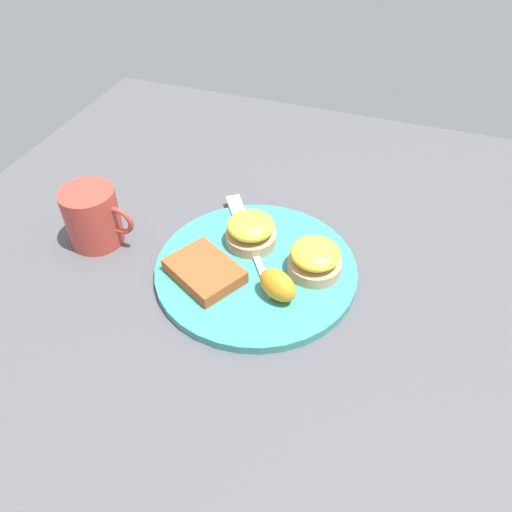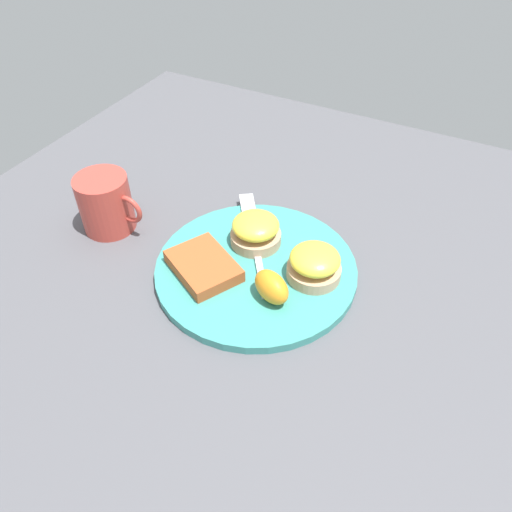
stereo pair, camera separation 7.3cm
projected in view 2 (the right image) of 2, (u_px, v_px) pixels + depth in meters
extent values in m
plane|color=#4C4C51|center=(256.00, 272.00, 0.75)|extent=(1.10, 1.10, 0.00)
cylinder|color=teal|center=(256.00, 269.00, 0.75)|extent=(0.30, 0.30, 0.01)
cylinder|color=tan|center=(314.00, 271.00, 0.72)|extent=(0.08, 0.08, 0.02)
ellipsoid|color=yellow|center=(315.00, 259.00, 0.71)|extent=(0.07, 0.07, 0.03)
cylinder|color=tan|center=(256.00, 238.00, 0.78)|extent=(0.08, 0.08, 0.02)
ellipsoid|color=yellow|center=(256.00, 225.00, 0.76)|extent=(0.07, 0.07, 0.03)
cube|color=#AB4D25|center=(203.00, 266.00, 0.73)|extent=(0.13, 0.12, 0.02)
ellipsoid|color=orange|center=(272.00, 287.00, 0.68)|extent=(0.07, 0.06, 0.04)
cube|color=silver|center=(259.00, 266.00, 0.74)|extent=(0.08, 0.11, 0.00)
cube|color=silver|center=(247.00, 204.00, 0.85)|extent=(0.05, 0.06, 0.00)
cylinder|color=#B23D33|center=(105.00, 203.00, 0.80)|extent=(0.08, 0.08, 0.09)
torus|color=#B23D33|center=(129.00, 209.00, 0.78)|extent=(0.05, 0.01, 0.05)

